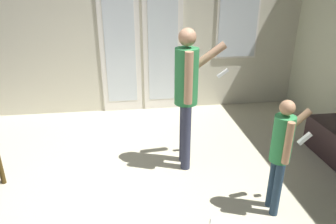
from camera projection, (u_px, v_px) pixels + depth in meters
ground_plane at (101, 216)px, 2.91m from camera, size 6.39×5.22×0.02m
wall_back_with_doors at (109, 30)px, 4.75m from camera, size 6.39×0.09×2.69m
person_adult at (187, 88)px, 3.34m from camera, size 0.63×0.43×1.58m
person_child at (282, 148)px, 2.71m from camera, size 0.42×0.30×1.12m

